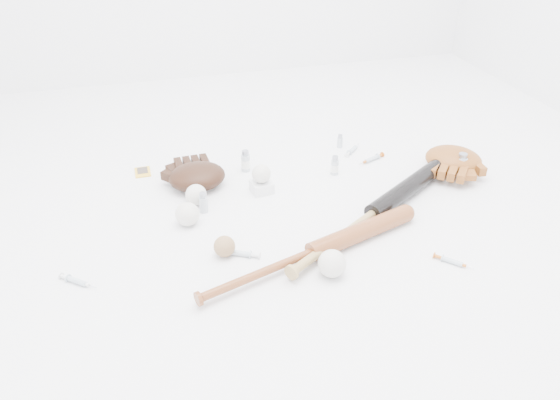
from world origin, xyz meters
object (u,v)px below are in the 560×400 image
object	(u,v)px
bat_dark	(374,213)
glove_dark	(197,176)
bat_wood	(313,252)
pedestal	(262,187)

from	to	relation	value
bat_dark	glove_dark	bearing A→B (deg)	111.84
bat_dark	bat_wood	xyz separation A→B (m)	(-0.26, -0.14, -0.00)
bat_wood	glove_dark	xyz separation A→B (m)	(-0.27, 0.53, 0.02)
bat_dark	bat_wood	distance (m)	0.30
glove_dark	bat_wood	bearing A→B (deg)	-65.72
bat_dark	pedestal	world-z (taller)	bat_dark
bat_wood	pedestal	distance (m)	0.43
pedestal	bat_wood	bearing A→B (deg)	-83.25
bat_dark	bat_wood	world-z (taller)	bat_dark
pedestal	bat_dark	bearing A→B (deg)	-42.58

